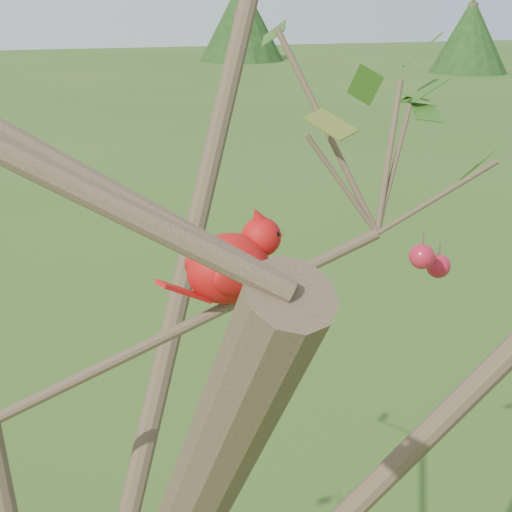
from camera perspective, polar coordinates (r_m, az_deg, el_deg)
The scene contains 2 objects.
crabapple_tree at distance 1.06m, azimuth -15.75°, elevation -6.20°, with size 2.35×2.05×2.95m.
cardinal at distance 1.18m, azimuth -1.71°, elevation -0.57°, with size 0.22×0.13×0.15m.
Camera 1 is at (0.01, -0.99, 2.55)m, focal length 55.00 mm.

